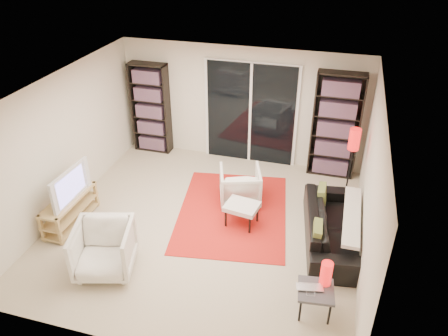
# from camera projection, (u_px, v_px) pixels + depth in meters

# --- Properties ---
(floor) EXTENTS (5.00, 5.00, 0.00)m
(floor) POSITION_uv_depth(u_px,v_px,m) (205.00, 225.00, 7.39)
(floor) COLOR #C6B597
(floor) RESTS_ON ground
(wall_back) EXTENTS (5.00, 0.02, 2.40)m
(wall_back) POSITION_uv_depth(u_px,v_px,m) (242.00, 105.00, 8.86)
(wall_back) COLOR beige
(wall_back) RESTS_ON ground
(wall_front) EXTENTS (5.00, 0.02, 2.40)m
(wall_front) POSITION_uv_depth(u_px,v_px,m) (131.00, 275.00, 4.71)
(wall_front) COLOR beige
(wall_front) RESTS_ON ground
(wall_left) EXTENTS (0.02, 5.00, 2.40)m
(wall_left) POSITION_uv_depth(u_px,v_px,m) (63.00, 144.00, 7.37)
(wall_left) COLOR beige
(wall_left) RESTS_ON ground
(wall_right) EXTENTS (0.02, 5.00, 2.40)m
(wall_right) POSITION_uv_depth(u_px,v_px,m) (370.00, 188.00, 6.20)
(wall_right) COLOR beige
(wall_right) RESTS_ON ground
(ceiling) EXTENTS (5.00, 5.00, 0.02)m
(ceiling) POSITION_uv_depth(u_px,v_px,m) (201.00, 91.00, 6.18)
(ceiling) COLOR white
(ceiling) RESTS_ON wall_back
(sliding_door) EXTENTS (1.92, 0.08, 2.16)m
(sliding_door) POSITION_uv_depth(u_px,v_px,m) (251.00, 114.00, 8.86)
(sliding_door) COLOR white
(sliding_door) RESTS_ON ground
(bookshelf_left) EXTENTS (0.80, 0.30, 1.95)m
(bookshelf_left) POSITION_uv_depth(u_px,v_px,m) (151.00, 108.00, 9.29)
(bookshelf_left) COLOR black
(bookshelf_left) RESTS_ON ground
(bookshelf_right) EXTENTS (0.90, 0.30, 2.10)m
(bookshelf_right) POSITION_uv_depth(u_px,v_px,m) (336.00, 126.00, 8.35)
(bookshelf_right) COLOR black
(bookshelf_right) RESTS_ON ground
(tv_stand) EXTENTS (0.38, 1.19, 0.50)m
(tv_stand) POSITION_uv_depth(u_px,v_px,m) (70.00, 210.00, 7.33)
(tv_stand) COLOR tan
(tv_stand) RESTS_ON floor
(tv) EXTENTS (0.17, 0.97, 0.56)m
(tv) POSITION_uv_depth(u_px,v_px,m) (66.00, 184.00, 7.07)
(tv) COLOR black
(tv) RESTS_ON tv_stand
(rug) EXTENTS (2.22, 2.77, 0.01)m
(rug) POSITION_uv_depth(u_px,v_px,m) (233.00, 212.00, 7.71)
(rug) COLOR red
(rug) RESTS_ON floor
(sofa) EXTENTS (1.09, 2.12, 0.59)m
(sofa) POSITION_uv_depth(u_px,v_px,m) (332.00, 226.00, 6.90)
(sofa) COLOR black
(sofa) RESTS_ON floor
(armchair_back) EXTENTS (0.90, 0.92, 0.67)m
(armchair_back) POSITION_uv_depth(u_px,v_px,m) (240.00, 185.00, 7.86)
(armchair_back) COLOR silver
(armchair_back) RESTS_ON floor
(armchair_front) EXTENTS (1.01, 1.03, 0.76)m
(armchair_front) POSITION_uv_depth(u_px,v_px,m) (104.00, 249.00, 6.30)
(armchair_front) COLOR silver
(armchair_front) RESTS_ON floor
(ottoman) EXTENTS (0.60, 0.52, 0.40)m
(ottoman) POSITION_uv_depth(u_px,v_px,m) (242.00, 207.00, 7.25)
(ottoman) COLOR silver
(ottoman) RESTS_ON floor
(side_table) EXTENTS (0.51, 0.51, 0.40)m
(side_table) POSITION_uv_depth(u_px,v_px,m) (316.00, 292.00, 5.62)
(side_table) COLOR #424246
(side_table) RESTS_ON floor
(laptop) EXTENTS (0.38, 0.29, 0.03)m
(laptop) POSITION_uv_depth(u_px,v_px,m) (310.00, 290.00, 5.57)
(laptop) COLOR silver
(laptop) RESTS_ON side_table
(table_lamp) EXTENTS (0.15, 0.15, 0.34)m
(table_lamp) POSITION_uv_depth(u_px,v_px,m) (326.00, 273.00, 5.61)
(table_lamp) COLOR red
(table_lamp) RESTS_ON side_table
(floor_lamp) EXTENTS (0.21, 0.21, 1.42)m
(floor_lamp) POSITION_uv_depth(u_px,v_px,m) (353.00, 147.00, 7.53)
(floor_lamp) COLOR black
(floor_lamp) RESTS_ON floor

